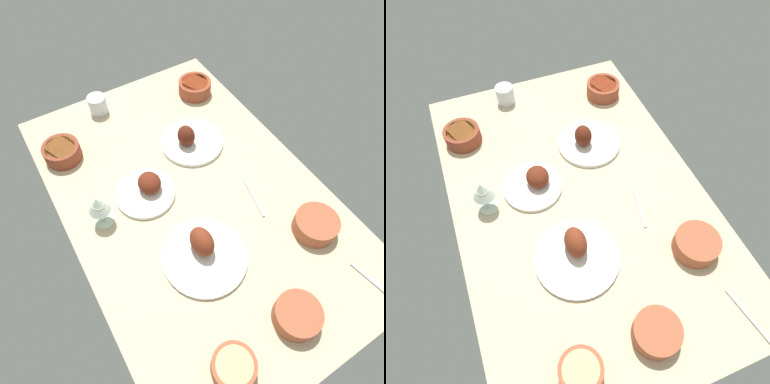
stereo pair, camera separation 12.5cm
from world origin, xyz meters
The scene contains 13 objects.
dining_table centered at (0.00, 0.00, 2.00)cm, with size 140.00×90.00×4.00cm, color #C6B28E.
plate_near_viewer centered at (9.46, 13.55, 6.48)cm, with size 22.00×22.00×8.45cm.
plate_far_side centered at (-22.29, 9.17, 6.66)cm, with size 28.01×28.01×10.84cm.
plate_center_main centered at (21.92, -12.53, 6.31)cm, with size 25.46×25.46×10.19cm.
bowl_pasta centered at (-54.80, 20.51, 7.42)cm, with size 12.24×12.24×6.33cm.
bowl_onions centered at (-53.48, -3.00, 7.38)cm, with size 13.86×13.86×6.26cm.
bowl_soup centered at (42.11, 33.96, 7.41)cm, with size 14.35×14.35×6.31cm.
bowl_sauce centered at (47.86, -30.75, 7.40)cm, with size 14.63×14.63×6.29cm.
bowl_potatoes centered at (-34.00, -28.30, 7.39)cm, with size 14.82×14.82×6.26cm.
wine_glass centered at (6.80, 31.91, 13.93)cm, with size 7.60×7.60×14.00cm.
water_tumbler centered at (59.22, 11.70, 8.00)cm, with size 7.88×7.88×7.99cm, color silver.
fork_loose centered at (-58.90, -31.48, 4.40)cm, with size 18.17×0.90×0.80cm, color silver.
spoon_loose centered at (-13.13, -18.64, 4.40)cm, with size 16.53×0.90×0.80cm, color silver.
Camera 2 is at (-65.30, 25.40, 109.38)cm, focal length 32.02 mm.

